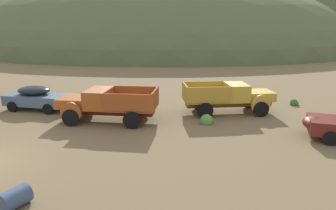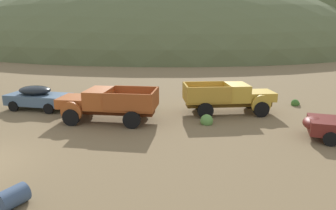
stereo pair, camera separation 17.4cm
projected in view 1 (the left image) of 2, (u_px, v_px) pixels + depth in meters
hill_far_left at (154, 47)px, 81.58m from camera, size 101.14×83.92×34.37m
hill_distant at (324, 47)px, 79.74m from camera, size 115.00×53.58×34.63m
car_chalk_blue at (40, 98)px, 19.85m from camera, size 4.50×2.10×1.57m
truck_oxide_orange at (101, 104)px, 17.40m from camera, size 5.81×2.87×1.91m
truck_faded_yellow at (234, 97)px, 19.05m from camera, size 5.97×3.55×1.91m
oil_drum_tipped at (15, 198)px, 9.13m from camera, size 0.87×1.02×0.63m
bush_front_right at (206, 121)px, 17.04m from camera, size 0.73×0.71×0.74m
bush_lone_scrub at (294, 103)px, 21.14m from camera, size 0.63×0.64×0.58m
bush_front_left at (144, 106)px, 19.73m from camera, size 1.43×1.34×1.17m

